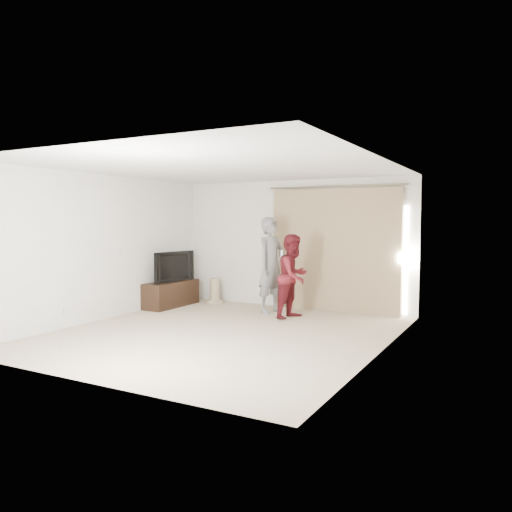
# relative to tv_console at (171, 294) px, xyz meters

# --- Properties ---
(floor) EXTENTS (5.50, 5.50, 0.00)m
(floor) POSITION_rel_tv_console_xyz_m (2.27, -1.61, -0.26)
(floor) COLOR beige
(floor) RESTS_ON ground
(wall_back) EXTENTS (5.00, 0.04, 2.60)m
(wall_back) POSITION_rel_tv_console_xyz_m (2.27, 1.14, 1.04)
(wall_back) COLOR silver
(wall_back) RESTS_ON ground
(wall_left) EXTENTS (0.04, 5.50, 2.60)m
(wall_left) POSITION_rel_tv_console_xyz_m (-0.23, -1.61, 1.04)
(wall_left) COLOR silver
(wall_left) RESTS_ON ground
(ceiling) EXTENTS (5.00, 5.50, 0.01)m
(ceiling) POSITION_rel_tv_console_xyz_m (2.27, -1.61, 2.34)
(ceiling) COLOR silver
(ceiling) RESTS_ON wall_back
(curtain) EXTENTS (2.80, 0.11, 2.46)m
(curtain) POSITION_rel_tv_console_xyz_m (3.18, 1.07, 0.94)
(curtain) COLOR tan
(curtain) RESTS_ON ground
(tv_console) EXTENTS (0.47, 1.36, 0.52)m
(tv_console) POSITION_rel_tv_console_xyz_m (0.00, 0.00, 0.00)
(tv_console) COLOR black
(tv_console) RESTS_ON ground
(tv) EXTENTS (0.28, 1.09, 0.62)m
(tv) POSITION_rel_tv_console_xyz_m (0.00, 0.00, 0.57)
(tv) COLOR black
(tv) RESTS_ON tv_console
(scratching_post) EXTENTS (0.40, 0.40, 0.53)m
(scratching_post) POSITION_rel_tv_console_xyz_m (0.56, 0.79, -0.05)
(scratching_post) COLOR tan
(scratching_post) RESTS_ON ground
(person_man) EXTENTS (0.59, 0.76, 1.84)m
(person_man) POSITION_rel_tv_console_xyz_m (2.14, 0.37, 0.66)
(person_man) COLOR slate
(person_man) RESTS_ON ground
(person_woman) EXTENTS (0.70, 0.84, 1.53)m
(person_woman) POSITION_rel_tv_console_xyz_m (2.74, 0.07, 0.51)
(person_woman) COLOR #521218
(person_woman) RESTS_ON ground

